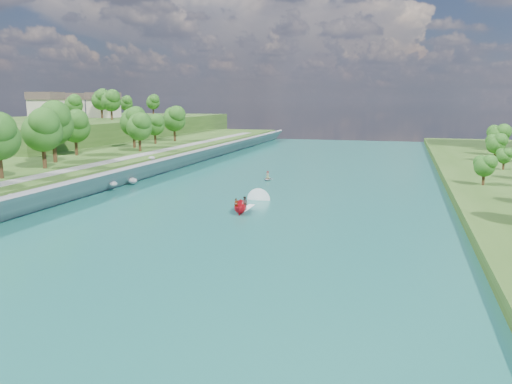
% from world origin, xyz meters
% --- Properties ---
extents(ground, '(260.00, 260.00, 0.00)m').
position_xyz_m(ground, '(0.00, 0.00, 0.00)').
color(ground, '#2D5119').
rests_on(ground, ground).
extents(river_water, '(55.00, 240.00, 0.10)m').
position_xyz_m(river_water, '(0.00, 20.00, 0.05)').
color(river_water, '#185B4C').
rests_on(river_water, ground).
extents(ridge_west, '(60.00, 120.00, 9.00)m').
position_xyz_m(ridge_west, '(-82.50, 95.00, 4.50)').
color(ridge_west, '#2D5119').
rests_on(ridge_west, ground).
extents(riprap_bank, '(4.18, 236.00, 4.16)m').
position_xyz_m(riprap_bank, '(-25.87, 19.48, 1.82)').
color(riprap_bank, slate).
rests_on(riprap_bank, ground).
extents(riverside_path, '(3.00, 200.00, 0.10)m').
position_xyz_m(riverside_path, '(-32.50, 20.00, 3.55)').
color(riverside_path, gray).
rests_on(riverside_path, berm_west).
extents(ridge_houses, '(29.50, 29.50, 8.40)m').
position_xyz_m(ridge_houses, '(-88.67, 100.00, 13.31)').
color(ridge_houses, beige).
rests_on(ridge_houses, ridge_west).
extents(trees_ridge, '(22.08, 66.61, 11.00)m').
position_xyz_m(trees_ridge, '(-71.73, 98.45, 13.85)').
color(trees_ridge, '#154F15').
rests_on(trees_ridge, ridge_west).
extents(motorboat, '(3.60, 19.04, 2.13)m').
position_xyz_m(motorboat, '(-0.18, 14.76, 0.82)').
color(motorboat, red).
rests_on(motorboat, river_water).
extents(raft, '(2.16, 2.84, 1.71)m').
position_xyz_m(raft, '(-3.84, 41.01, 0.48)').
color(raft, '#93959B').
rests_on(raft, river_water).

